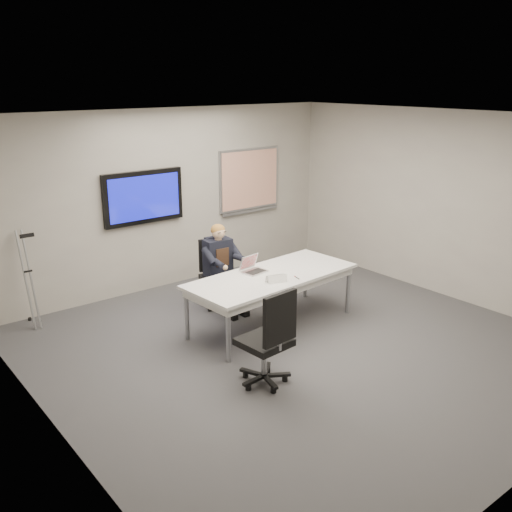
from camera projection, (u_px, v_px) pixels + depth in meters
floor at (298, 347)px, 7.15m from camera, size 6.00×6.00×0.02m
ceiling at (303, 118)px, 6.31m from camera, size 6.00×6.00×0.02m
wall_back at (171, 199)px, 8.97m from camera, size 6.00×0.02×2.80m
wall_left at (47, 298)px, 4.95m from camera, size 0.02×6.00×2.80m
wall_right at (448, 205)px, 8.52m from camera, size 0.02×6.00×2.80m
conference_table at (272, 280)px, 7.59m from camera, size 2.43×1.14×0.73m
tv_display at (144, 197)px, 8.61m from camera, size 1.30×0.09×0.80m
whiteboard at (249, 180)px, 9.83m from camera, size 1.25×0.08×1.10m
office_chair_far at (216, 286)px, 8.36m from camera, size 0.57×0.57×0.99m
office_chair_near at (267, 355)px, 6.18m from camera, size 0.57×0.57×1.12m
seated_person at (225, 277)px, 8.12m from camera, size 0.40×0.69×1.26m
crutch at (28, 278)px, 7.58m from camera, size 0.32×0.81×1.43m
laptop at (252, 268)px, 7.66m from camera, size 0.34×0.33×0.22m
name_tent at (276, 278)px, 7.26m from camera, size 0.27×0.14×0.10m
pen at (297, 277)px, 7.43m from camera, size 0.04×0.13×0.01m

